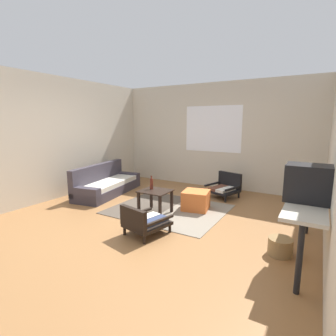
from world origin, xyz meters
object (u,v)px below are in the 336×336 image
ottoman_orange (196,200)px  armchair_striped_foreground (144,221)px  crt_television (308,183)px  wicker_basket (280,247)px  console_shelf (307,204)px  armchair_by_window (225,187)px  glass_bottle (151,184)px  couch (106,185)px  coffee_table (155,196)px  clay_vase (310,182)px

ottoman_orange → armchair_striped_foreground: bearing=-97.4°
crt_television → armchair_striped_foreground: bearing=-170.2°
ottoman_orange → wicker_basket: ottoman_orange is taller
ottoman_orange → console_shelf: console_shelf is taller
armchair_striped_foreground → wicker_basket: (1.87, 0.41, -0.11)m
armchair_by_window → glass_bottle: size_ratio=2.91×
couch → console_shelf: (4.29, -0.95, 0.48)m
console_shelf → wicker_basket: 0.65m
armchair_by_window → glass_bottle: 1.94m
coffee_table → armchair_by_window: armchair_by_window is taller
console_shelf → glass_bottle: size_ratio=6.87×
console_shelf → glass_bottle: console_shelf is taller
clay_vase → ottoman_orange: bearing=164.2°
wicker_basket → couch: bearing=165.6°
console_shelf → crt_television: bearing=-91.3°
coffee_table → ottoman_orange: bearing=46.4°
coffee_table → wicker_basket: size_ratio=1.78×
glass_bottle → wicker_basket: (2.36, -0.52, -0.44)m
console_shelf → ottoman_orange: bearing=153.4°
couch → armchair_striped_foreground: 2.60m
armchair_by_window → ottoman_orange: armchair_by_window is taller
console_shelf → couch: bearing=167.5°
armchair_striped_foreground → console_shelf: (2.13, 0.50, 0.48)m
coffee_table → glass_bottle: size_ratio=2.10×
wicker_basket → clay_vase: bearing=63.6°
coffee_table → armchair_striped_foreground: size_ratio=0.76×
couch → clay_vase: 4.37m
crt_television → wicker_basket: (-0.25, 0.05, -0.89)m
ottoman_orange → console_shelf: bearing=-26.6°
armchair_by_window → crt_television: size_ratio=1.51×
armchair_striped_foreground → clay_vase: bearing=23.4°
ottoman_orange → crt_television: (1.93, -1.11, 0.81)m
coffee_table → console_shelf: console_shelf is taller
couch → crt_television: bearing=-14.2°
ottoman_orange → clay_vase: clay_vase is taller
armchair_by_window → console_shelf: (1.73, -2.12, 0.46)m
ottoman_orange → crt_television: 2.37m
coffee_table → console_shelf: size_ratio=0.31×
couch → armchair_by_window: 2.81m
wicker_basket → armchair_striped_foreground: bearing=-167.6°
crt_television → wicker_basket: bearing=169.6°
armchair_striped_foreground → crt_television: size_ratio=1.43×
armchair_striped_foreground → ottoman_orange: armchair_striped_foreground is taller
glass_bottle → clay_vase: bearing=-0.1°
clay_vase → console_shelf: bearing=-90.0°
couch → glass_bottle: glass_bottle is taller
armchair_by_window → glass_bottle: bearing=-117.5°
ottoman_orange → couch: bearing=-179.5°
couch → armchair_striped_foreground: couch is taller
couch → wicker_basket: bearing=-14.4°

